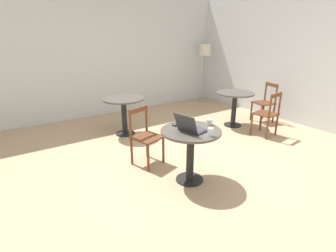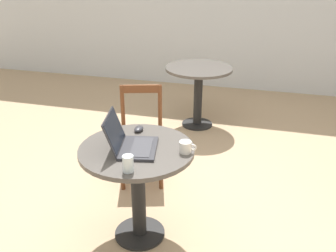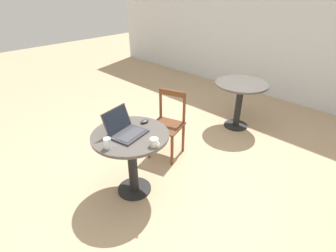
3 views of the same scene
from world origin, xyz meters
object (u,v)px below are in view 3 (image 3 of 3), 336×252
at_px(drinking_glass, 107,143).
at_px(cafe_table_near, 131,148).
at_px(mug, 154,142).
at_px(chair_near_back, 168,125).
at_px(laptop, 126,130).
at_px(cafe_table_far, 240,94).
at_px(mouse, 145,121).

bearing_deg(drinking_glass, cafe_table_near, 100.48).
xyz_separation_m(mug, drinking_glass, (-0.27, -0.31, 0.01)).
relative_size(chair_near_back, laptop, 2.22).
bearing_deg(cafe_table_far, laptop, -91.33).
bearing_deg(drinking_glass, cafe_table_far, 90.82).
bearing_deg(mug, cafe_table_near, -176.08).
height_order(laptop, drinking_glass, laptop).
bearing_deg(laptop, mug, 8.34).
xyz_separation_m(cafe_table_far, chair_near_back, (-0.26, -1.27, -0.12)).
bearing_deg(mug, laptop, -171.66).
relative_size(cafe_table_far, chair_near_back, 0.91).
xyz_separation_m(laptop, drinking_glass, (0.08, -0.26, 0.00)).
relative_size(mug, drinking_glass, 1.11).
distance_m(chair_near_back, mug, 0.98).
bearing_deg(mug, cafe_table_far, 98.53).
height_order(chair_near_back, mouse, chair_near_back).
xyz_separation_m(laptop, mouse, (-0.04, 0.28, -0.03)).
bearing_deg(chair_near_back, mouse, -72.20).
height_order(cafe_table_far, mug, mug).
relative_size(cafe_table_far, laptop, 2.01).
bearing_deg(drinking_glass, chair_near_back, 105.41).
xyz_separation_m(mouse, mug, (0.39, -0.23, 0.02)).
distance_m(mug, drinking_glass, 0.41).
height_order(cafe_table_far, drinking_glass, drinking_glass).
xyz_separation_m(cafe_table_far, drinking_glass, (0.03, -2.32, 0.22)).
distance_m(cafe_table_near, cafe_table_far, 2.03).
height_order(cafe_table_near, drinking_glass, drinking_glass).
xyz_separation_m(mouse, drinking_glass, (0.13, -0.54, 0.03)).
height_order(chair_near_back, mug, chair_near_back).
bearing_deg(mouse, mug, -30.06).
distance_m(chair_near_back, drinking_glass, 1.14).
bearing_deg(mouse, laptop, -80.91).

